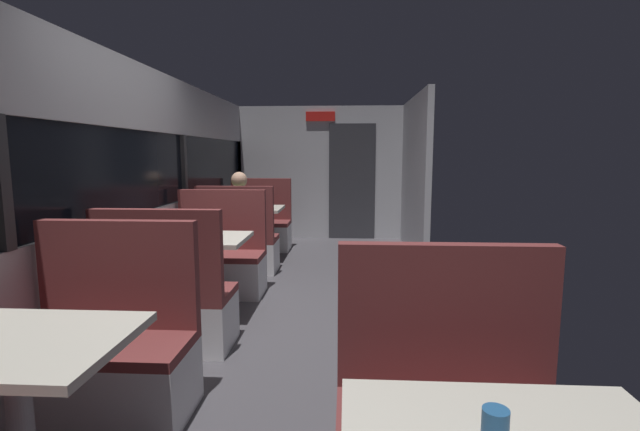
{
  "coord_description": "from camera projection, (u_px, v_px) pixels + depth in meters",
  "views": [
    {
      "loc": [
        0.45,
        -3.77,
        1.49
      ],
      "look_at": [
        0.16,
        1.29,
        0.79
      ],
      "focal_mm": 25.45,
      "sensor_mm": 36.0,
      "label": 1
    }
  ],
  "objects": [
    {
      "name": "carriage_window_panel_left",
      "position": [
        124.0,
        198.0,
        3.89
      ],
      "size": [
        0.09,
        8.48,
        2.3
      ],
      "color": "#B2B2B7",
      "rests_on": "ground_plane"
    },
    {
      "name": "bench_mid_window_facing_entry",
      "position": [
        219.0,
        263.0,
        4.84
      ],
      "size": [
        0.95,
        0.5,
        1.1
      ],
      "color": "silver",
      "rests_on": "ground_plane"
    },
    {
      "name": "ground_plane",
      "position": [
        293.0,
        326.0,
        3.96
      ],
      "size": [
        3.3,
        9.2,
        0.02
      ],
      "primitive_type": "cube",
      "color": "#423F44"
    },
    {
      "name": "bench_far_window_facing_end",
      "position": [
        239.0,
        246.0,
        5.71
      ],
      "size": [
        0.95,
        0.5,
        1.1
      ],
      "color": "silver",
      "rests_on": "ground_plane"
    },
    {
      "name": "dining_table_mid_window",
      "position": [
        197.0,
        248.0,
        4.1
      ],
      "size": [
        0.9,
        0.7,
        0.74
      ],
      "color": "#9E9EA3",
      "rests_on": "ground_plane"
    },
    {
      "name": "bench_mid_window_facing_end",
      "position": [
        168.0,
        307.0,
        3.45
      ],
      "size": [
        0.95,
        0.5,
        1.1
      ],
      "color": "silver",
      "rests_on": "ground_plane"
    },
    {
      "name": "dining_table_near_window",
      "position": [
        15.0,
        362.0,
        1.85
      ],
      "size": [
        0.9,
        0.7,
        0.74
      ],
      "color": "#9E9EA3",
      "rests_on": "ground_plane"
    },
    {
      "name": "carriage_aisle_panel_right",
      "position": [
        414.0,
        177.0,
        6.68
      ],
      "size": [
        0.08,
        2.4,
        2.3
      ],
      "primitive_type": "cube",
      "color": "#B2B2B7",
      "rests_on": "ground_plane"
    },
    {
      "name": "dining_table_far_window",
      "position": [
        250.0,
        214.0,
        6.35
      ],
      "size": [
        0.9,
        0.7,
        0.74
      ],
      "color": "#9E9EA3",
      "rests_on": "ground_plane"
    },
    {
      "name": "carriage_end_bulkhead",
      "position": [
        324.0,
        174.0,
        7.95
      ],
      "size": [
        2.9,
        0.11,
        2.3
      ],
      "color": "#B2B2B7",
      "rests_on": "ground_plane"
    },
    {
      "name": "bench_far_window_facing_entry",
      "position": [
        260.0,
        228.0,
        7.09
      ],
      "size": [
        0.95,
        0.5,
        1.1
      ],
      "color": "silver",
      "rests_on": "ground_plane"
    },
    {
      "name": "bench_near_window_facing_entry",
      "position": [
        109.0,
        358.0,
        2.59
      ],
      "size": [
        0.95,
        0.5,
        1.1
      ],
      "color": "silver",
      "rests_on": "ground_plane"
    },
    {
      "name": "seated_passenger",
      "position": [
        240.0,
        229.0,
        5.75
      ],
      "size": [
        0.47,
        0.55,
        1.26
      ],
      "color": "#26262D",
      "rests_on": "ground_plane"
    },
    {
      "name": "coffee_cup_primary",
      "position": [
        495.0,
        426.0,
        1.18
      ],
      "size": [
        0.07,
        0.07,
        0.09
      ],
      "color": "#26598C",
      "rests_on": "dining_table_front_aisle"
    }
  ]
}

